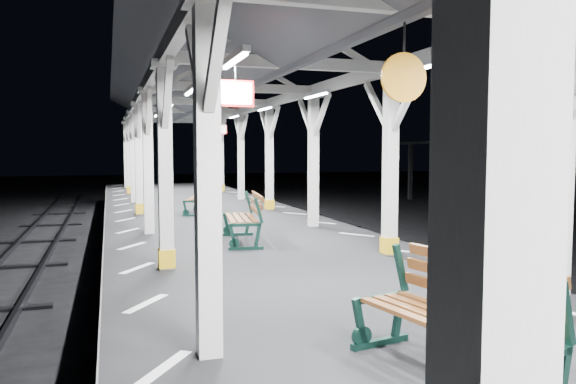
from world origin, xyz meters
name	(u,v)px	position (x,y,z in m)	size (l,w,h in m)	color
ground	(328,359)	(0.00, 0.00, 0.00)	(120.00, 120.00, 0.00)	black
platform	(328,324)	(0.00, 0.00, 0.50)	(6.00, 50.00, 1.00)	black
hazard_stripes_left	(146,303)	(-2.45, 0.00, 1.00)	(1.00, 48.00, 0.01)	silver
hazard_stripes_right	(478,276)	(2.45, 0.00, 1.00)	(1.00, 48.00, 0.01)	silver
canopy	(330,27)	(0.00, -0.02, 4.56)	(5.40, 49.00, 4.65)	silver
bench_near	(458,314)	(-0.07, -3.10, 1.54)	(1.04, 1.96, 1.01)	#102F27
bench_mid	(247,216)	(-0.15, 4.16, 1.54)	(0.94, 1.95, 1.02)	#102F27
bench_far	(201,197)	(-0.22, 9.72, 1.48)	(1.12, 1.78, 0.91)	#102F27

